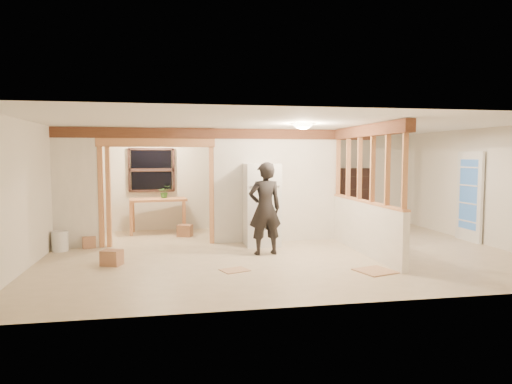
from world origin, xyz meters
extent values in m
cube|color=beige|center=(0.00, 0.00, -0.01)|extent=(9.00, 6.50, 0.01)
cube|color=white|center=(0.00, 0.00, 2.50)|extent=(9.00, 6.50, 0.01)
cube|color=silver|center=(0.00, 3.25, 1.25)|extent=(9.00, 0.01, 2.50)
cube|color=silver|center=(0.00, -3.25, 1.25)|extent=(9.00, 0.01, 2.50)
cube|color=silver|center=(-4.50, 0.00, 1.25)|extent=(0.01, 6.50, 2.50)
cube|color=silver|center=(4.50, 0.00, 1.25)|extent=(0.01, 6.50, 2.50)
cube|color=white|center=(-4.05, 1.20, 1.25)|extent=(0.90, 0.12, 2.50)
cube|color=white|center=(0.20, 1.20, 1.25)|extent=(2.80, 0.12, 2.50)
cube|color=tan|center=(-2.40, 1.20, 1.10)|extent=(2.46, 0.14, 2.20)
cube|color=brown|center=(-1.00, 1.20, 2.38)|extent=(7.00, 0.18, 0.22)
cube|color=brown|center=(1.60, -0.40, 2.38)|extent=(0.18, 3.30, 0.22)
cube|color=white|center=(1.60, -0.40, 0.50)|extent=(0.12, 3.20, 1.00)
cube|color=tan|center=(1.60, -0.40, 1.66)|extent=(0.14, 3.20, 1.32)
cube|color=black|center=(-2.60, 3.17, 1.55)|extent=(1.12, 0.10, 1.10)
cube|color=white|center=(4.42, 0.40, 1.00)|extent=(0.12, 0.86, 2.00)
ellipsoid|color=#FFEABF|center=(0.30, -0.50, 2.48)|extent=(0.36, 0.36, 0.16)
ellipsoid|color=#FFEABF|center=(-2.50, 2.30, 2.48)|extent=(0.32, 0.32, 0.14)
ellipsoid|color=#FFD88C|center=(-2.00, 1.60, 2.18)|extent=(0.07, 0.07, 0.07)
cube|color=white|center=(-0.22, 0.79, 0.87)|extent=(0.72, 0.70, 1.74)
imported|color=#282525|center=(-0.34, -0.13, 0.89)|extent=(0.70, 0.50, 1.78)
cube|color=tan|center=(-2.44, 2.73, 0.43)|extent=(1.42, 0.81, 0.86)
imported|color=#35782B|center=(-2.28, 2.81, 1.02)|extent=(0.34, 0.31, 0.31)
cylinder|color=red|center=(-4.20, 2.68, 0.30)|extent=(0.59, 0.59, 0.60)
cube|color=black|center=(2.82, 3.05, 0.79)|extent=(0.79, 0.26, 1.57)
cylinder|color=silver|center=(-4.31, 0.88, 0.20)|extent=(0.36, 0.36, 0.40)
cube|color=#AA7352|center=(-1.81, 2.15, 0.14)|extent=(0.40, 0.37, 0.28)
cube|color=#AA7352|center=(-3.81, 1.16, 0.12)|extent=(0.31, 0.31, 0.24)
cube|color=#AA7352|center=(-3.14, -0.53, 0.13)|extent=(0.40, 0.37, 0.27)
cube|color=tan|center=(1.18, -1.78, 0.01)|extent=(0.69, 0.69, 0.02)
cube|color=tan|center=(-1.08, -1.29, 0.01)|extent=(0.52, 0.47, 0.01)
camera|label=1|loc=(-2.08, -8.67, 1.89)|focal=32.00mm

